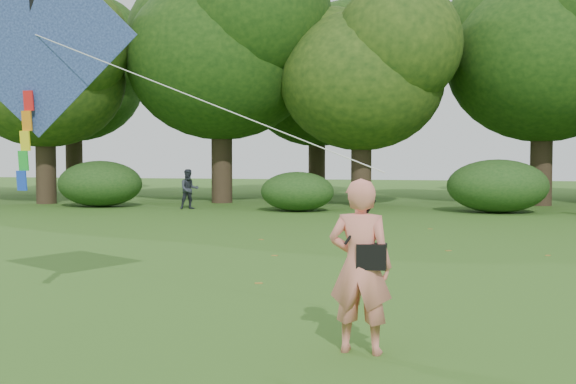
# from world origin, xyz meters

# --- Properties ---
(ground) EXTENTS (100.00, 100.00, 0.00)m
(ground) POSITION_xyz_m (0.00, 0.00, 0.00)
(ground) COLOR #265114
(ground) RESTS_ON ground
(man_kite_flyer) EXTENTS (0.70, 0.49, 1.81)m
(man_kite_flyer) POSITION_xyz_m (0.13, -0.94, 0.90)
(man_kite_flyer) COLOR #EC816F
(man_kite_flyer) RESTS_ON ground
(bystander_left) EXTENTS (0.91, 0.85, 1.49)m
(bystander_left) POSITION_xyz_m (-8.16, 17.30, 0.75)
(bystander_left) COLOR #2A2F38
(bystander_left) RESTS_ON ground
(crossbody_bag) EXTENTS (0.43, 0.20, 0.71)m
(crossbody_bag) POSITION_xyz_m (0.24, -0.97, 1.02)
(crossbody_bag) COLOR black
(crossbody_bag) RESTS_ON ground
(flying_kite) EXTENTS (5.90, 1.48, 3.35)m
(flying_kite) POSITION_xyz_m (-4.20, 0.20, 3.56)
(flying_kite) COLOR #2546A0
(flying_kite) RESTS_ON ground
(tree_line) EXTENTS (54.70, 15.30, 9.48)m
(tree_line) POSITION_xyz_m (1.67, 22.88, 5.60)
(tree_line) COLOR #3A2D1E
(tree_line) RESTS_ON ground
(shrub_band) EXTENTS (39.15, 3.22, 1.88)m
(shrub_band) POSITION_xyz_m (-0.72, 17.60, 0.86)
(shrub_band) COLOR #264919
(shrub_band) RESTS_ON ground
(fallen_leaves) EXTENTS (9.11, 15.62, 0.01)m
(fallen_leaves) POSITION_xyz_m (1.80, 4.76, 0.01)
(fallen_leaves) COLOR olive
(fallen_leaves) RESTS_ON ground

